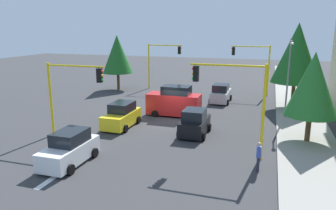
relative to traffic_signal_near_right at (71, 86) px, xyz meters
name	(u,v)px	position (x,y,z in m)	size (l,w,h in m)	color
ground_plane	(172,122)	(-6.00, 5.66, -3.85)	(120.00, 120.00, 0.00)	#353538
sidewalk_kerb	(299,116)	(-11.00, 16.16, -3.78)	(80.00, 4.00, 0.15)	gray
lane_arrow_near	(60,174)	(5.51, 2.66, -3.85)	(2.40, 1.10, 1.10)	silver
traffic_signal_near_right	(71,86)	(0.00, 0.00, 0.00)	(0.36, 4.59, 5.42)	yellow
traffic_signal_far_right	(162,58)	(-20.00, -0.06, 0.27)	(0.36, 4.59, 5.83)	yellow
traffic_signal_near_left	(234,92)	(0.00, 11.38, 0.27)	(0.36, 4.59, 5.84)	yellow
traffic_signal_far_left	(254,60)	(-20.00, 11.38, 0.29)	(0.36, 4.59, 5.87)	yellow
street_lamp_curbside	(289,70)	(-9.61, 14.86, 0.50)	(2.15, 0.28, 7.00)	slate
tree_roadside_near	(313,85)	(-4.00, 16.16, 0.29)	(3.48, 3.48, 6.33)	brown
tree_roadside_mid	(297,53)	(-14.00, 15.66, 1.64)	(4.57, 4.57, 8.36)	brown
tree_opposite_side	(117,54)	(-18.00, -5.34, 0.72)	(3.83, 3.83, 6.98)	brown
delivery_van_red	(174,102)	(-8.00, 5.23, -2.57)	(2.22, 4.80, 2.77)	red
car_white	(70,149)	(4.10, 2.41, -2.95)	(4.11, 2.06, 1.98)	white
car_silver	(221,94)	(-14.81, 8.44, -2.95)	(3.96, 2.09, 1.98)	#B2B5BA
car_yellow	(122,116)	(-3.49, 2.11, -2.95)	(4.10, 2.11, 1.98)	yellow
car_black	(195,123)	(-3.32, 8.23, -2.96)	(3.61, 2.06, 1.98)	black
pedestrian_crossing	(259,156)	(1.80, 13.09, -2.94)	(0.40, 0.24, 1.70)	#262638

